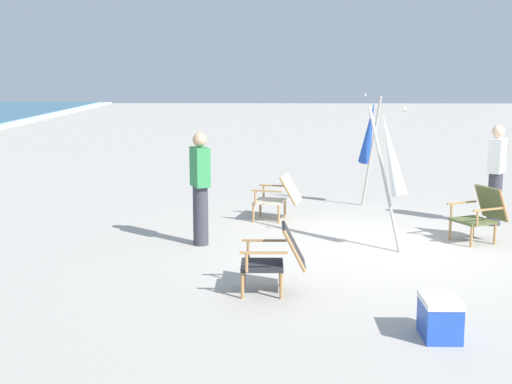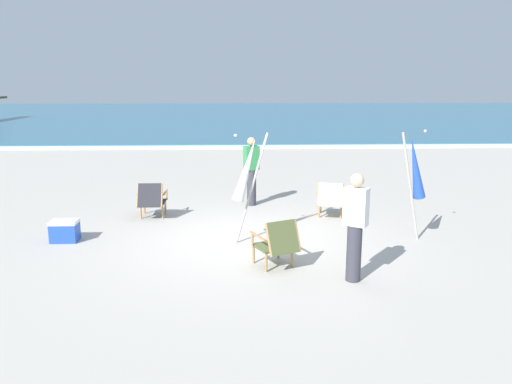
{
  "view_description": "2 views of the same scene",
  "coord_description": "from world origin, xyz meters",
  "px_view_note": "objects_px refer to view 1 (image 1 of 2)",
  "views": [
    {
      "loc": [
        -9.85,
        1.7,
        2.56
      ],
      "look_at": [
        0.39,
        1.86,
        0.74
      ],
      "focal_mm": 50.0,
      "sensor_mm": 36.0,
      "label": 1
    },
    {
      "loc": [
        -0.16,
        -8.93,
        2.94
      ],
      "look_at": [
        0.24,
        1.36,
        0.61
      ],
      "focal_mm": 35.0,
      "sensor_mm": 36.0,
      "label": 2
    }
  ],
  "objects_px": {
    "beach_chair_far_center": "(279,196)",
    "cooler_box": "(440,317)",
    "beach_chair_mid_center": "(276,256)",
    "beach_chair_back_left": "(481,213)",
    "person_near_chairs": "(200,188)",
    "umbrella_furled_white": "(391,157)",
    "umbrella_furled_blue": "(369,134)",
    "person_by_waterline": "(496,174)"
  },
  "relations": [
    {
      "from": "beach_chair_far_center",
      "to": "cooler_box",
      "type": "height_order",
      "value": "beach_chair_far_center"
    },
    {
      "from": "beach_chair_far_center",
      "to": "beach_chair_mid_center",
      "type": "xyz_separation_m",
      "value": [
        -3.87,
        0.1,
        0.0
      ]
    },
    {
      "from": "beach_chair_back_left",
      "to": "person_near_chairs",
      "type": "height_order",
      "value": "person_near_chairs"
    },
    {
      "from": "beach_chair_mid_center",
      "to": "umbrella_furled_white",
      "type": "relative_size",
      "value": 0.39
    },
    {
      "from": "beach_chair_back_left",
      "to": "umbrella_furled_white",
      "type": "xyz_separation_m",
      "value": [
        -0.45,
        1.44,
        0.88
      ]
    },
    {
      "from": "beach_chair_far_center",
      "to": "person_near_chairs",
      "type": "distance_m",
      "value": 2.08
    },
    {
      "from": "umbrella_furled_blue",
      "to": "cooler_box",
      "type": "distance_m",
      "value": 6.54
    },
    {
      "from": "beach_chair_mid_center",
      "to": "umbrella_furled_blue",
      "type": "bearing_deg",
      "value": -18.94
    },
    {
      "from": "beach_chair_back_left",
      "to": "umbrella_furled_blue",
      "type": "relative_size",
      "value": 0.42
    },
    {
      "from": "cooler_box",
      "to": "person_by_waterline",
      "type": "bearing_deg",
      "value": -22.55
    },
    {
      "from": "beach_chair_far_center",
      "to": "cooler_box",
      "type": "relative_size",
      "value": 1.79
    },
    {
      "from": "umbrella_furled_blue",
      "to": "person_by_waterline",
      "type": "xyz_separation_m",
      "value": [
        -1.51,
        -1.84,
        -0.51
      ]
    },
    {
      "from": "beach_chair_back_left",
      "to": "person_near_chairs",
      "type": "xyz_separation_m",
      "value": [
        -0.29,
        4.12,
        0.41
      ]
    },
    {
      "from": "beach_chair_back_left",
      "to": "person_by_waterline",
      "type": "distance_m",
      "value": 1.28
    },
    {
      "from": "beach_chair_mid_center",
      "to": "cooler_box",
      "type": "bearing_deg",
      "value": -131.35
    },
    {
      "from": "beach_chair_far_center",
      "to": "beach_chair_mid_center",
      "type": "bearing_deg",
      "value": 178.59
    },
    {
      "from": "umbrella_furled_blue",
      "to": "umbrella_furled_white",
      "type": "relative_size",
      "value": 1.03
    },
    {
      "from": "beach_chair_mid_center",
      "to": "umbrella_furled_white",
      "type": "height_order",
      "value": "umbrella_furled_white"
    },
    {
      "from": "person_near_chairs",
      "to": "beach_chair_far_center",
      "type": "bearing_deg",
      "value": -34.66
    },
    {
      "from": "person_near_chairs",
      "to": "beach_chair_mid_center",
      "type": "bearing_deg",
      "value": -154.03
    },
    {
      "from": "beach_chair_far_center",
      "to": "umbrella_furled_white",
      "type": "relative_size",
      "value": 0.44
    },
    {
      "from": "beach_chair_far_center",
      "to": "person_by_waterline",
      "type": "distance_m",
      "value": 3.53
    },
    {
      "from": "umbrella_furled_white",
      "to": "person_by_waterline",
      "type": "xyz_separation_m",
      "value": [
        1.54,
        -1.97,
        -0.48
      ]
    },
    {
      "from": "beach_chair_far_center",
      "to": "beach_chair_back_left",
      "type": "height_order",
      "value": "beach_chair_back_left"
    },
    {
      "from": "beach_chair_far_center",
      "to": "person_by_waterline",
      "type": "relative_size",
      "value": 0.54
    },
    {
      "from": "beach_chair_back_left",
      "to": "cooler_box",
      "type": "relative_size",
      "value": 1.77
    },
    {
      "from": "person_near_chairs",
      "to": "umbrella_furled_white",
      "type": "bearing_deg",
      "value": -93.53
    },
    {
      "from": "beach_chair_mid_center",
      "to": "cooler_box",
      "type": "relative_size",
      "value": 1.62
    },
    {
      "from": "cooler_box",
      "to": "umbrella_furled_white",
      "type": "bearing_deg",
      "value": -1.25
    },
    {
      "from": "umbrella_furled_blue",
      "to": "beach_chair_mid_center",
      "type": "bearing_deg",
      "value": 161.06
    },
    {
      "from": "beach_chair_mid_center",
      "to": "person_by_waterline",
      "type": "xyz_separation_m",
      "value": [
        3.57,
        -3.58,
        0.41
      ]
    },
    {
      "from": "beach_chair_back_left",
      "to": "person_by_waterline",
      "type": "relative_size",
      "value": 0.53
    },
    {
      "from": "person_by_waterline",
      "to": "beach_chair_far_center",
      "type": "bearing_deg",
      "value": 85.08
    },
    {
      "from": "beach_chair_far_center",
      "to": "beach_chair_back_left",
      "type": "xyz_separation_m",
      "value": [
        -1.39,
        -2.95,
        0.01
      ]
    },
    {
      "from": "beach_chair_far_center",
      "to": "person_by_waterline",
      "type": "xyz_separation_m",
      "value": [
        -0.3,
        -3.49,
        0.42
      ]
    },
    {
      "from": "umbrella_furled_white",
      "to": "beach_chair_back_left",
      "type": "bearing_deg",
      "value": -72.55
    },
    {
      "from": "umbrella_furled_blue",
      "to": "umbrella_furled_white",
      "type": "height_order",
      "value": "umbrella_furled_blue"
    },
    {
      "from": "person_near_chairs",
      "to": "person_by_waterline",
      "type": "height_order",
      "value": "same"
    },
    {
      "from": "umbrella_furled_blue",
      "to": "person_near_chairs",
      "type": "bearing_deg",
      "value": 135.8
    },
    {
      "from": "person_near_chairs",
      "to": "cooler_box",
      "type": "bearing_deg",
      "value": -143.67
    },
    {
      "from": "umbrella_furled_blue",
      "to": "beach_chair_back_left",
      "type": "bearing_deg",
      "value": -153.33
    },
    {
      "from": "cooler_box",
      "to": "umbrella_furled_blue",
      "type": "bearing_deg",
      "value": -1.8
    }
  ]
}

